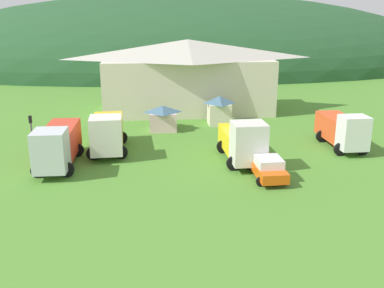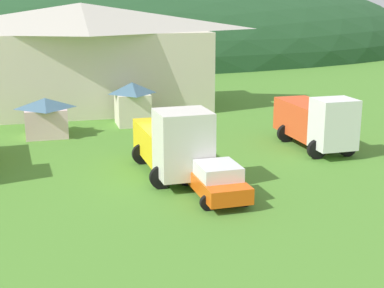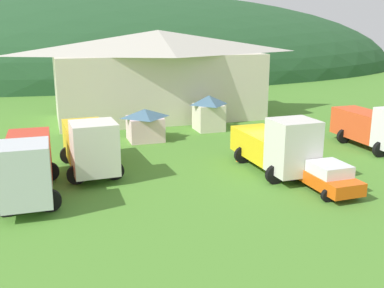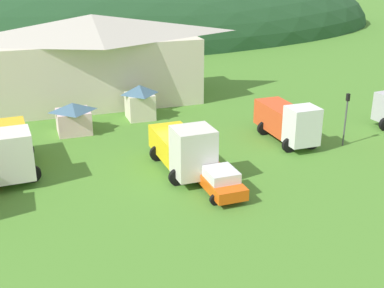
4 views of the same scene
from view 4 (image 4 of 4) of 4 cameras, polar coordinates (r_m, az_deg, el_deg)
The scene contains 12 objects.
ground_plane at distance 35.59m, azimuth -1.62°, elevation -2.21°, with size 200.00×200.00×0.00m, color #4C842D.
forested_hill_backdrop at distance 97.15m, azimuth -13.51°, elevation 12.21°, with size 120.47×60.00×29.78m, color #234C28.
depot_building at distance 49.95m, azimuth -10.92°, elevation 9.47°, with size 20.77×9.11×8.39m.
play_shed_cream at distance 44.86m, azimuth -5.87°, elevation 4.79°, with size 2.46×2.56×3.03m.
play_shed_pink at distance 42.25m, azimuth -13.17°, elevation 2.92°, with size 2.85×2.73×2.52m.
heavy_rig_striped at distance 35.58m, azimuth -19.76°, elevation -0.39°, with size 3.53×7.37×3.54m.
flatbed_truck_yellow at distance 33.58m, azimuth -0.91°, elevation -0.44°, with size 3.39×7.17×3.68m.
heavy_rig_white at distance 39.75m, azimuth 10.71°, elevation 2.58°, with size 3.06×6.61×3.35m.
service_pickup_orange at distance 31.30m, azimuth 2.94°, elevation -3.97°, with size 2.41×5.09×1.66m.
traffic_light_east at distance 39.73m, azimuth 16.91°, elevation 3.24°, with size 0.20×0.32×4.08m.
traffic_cone_near_pickup at distance 42.81m, azimuth 8.31°, elevation 1.67°, with size 0.36×0.36×0.62m, color orange.
traffic_cone_mid_row at distance 36.48m, azimuth -4.32°, elevation -1.67°, with size 0.36×0.36×0.50m, color orange.
Camera 4 is at (-9.78, -31.18, 14.09)m, focal length 47.51 mm.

